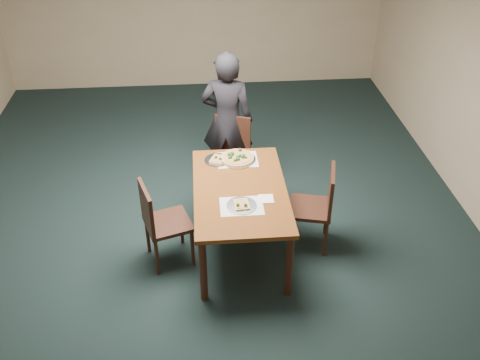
{
  "coord_description": "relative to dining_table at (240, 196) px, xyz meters",
  "views": [
    {
      "loc": [
        0.02,
        -4.44,
        3.72
      ],
      "look_at": [
        0.38,
        -0.22,
        0.85
      ],
      "focal_mm": 40.0,
      "sensor_mm": 36.0,
      "label": 1
    }
  ],
  "objects": [
    {
      "name": "room_shell",
      "position": [
        -0.38,
        0.22,
        1.08
      ],
      "size": [
        8.0,
        8.0,
        8.0
      ],
      "color": "tan",
      "rests_on": "ground"
    },
    {
      "name": "ground",
      "position": [
        -0.38,
        0.22,
        -0.66
      ],
      "size": [
        8.0,
        8.0,
        0.0
      ],
      "primitive_type": "plane",
      "color": "black",
      "rests_on": "ground"
    },
    {
      "name": "slice_plate_far",
      "position": [
        -0.19,
        0.53,
        0.1
      ],
      "size": [
        0.28,
        0.28,
        0.06
      ],
      "color": "silver",
      "rests_on": "dining_table"
    },
    {
      "name": "placemat_main",
      "position": [
        0.02,
        0.53,
        0.09
      ],
      "size": [
        0.42,
        0.32,
        0.0
      ],
      "primitive_type": "cube",
      "color": "white",
      "rests_on": "dining_table"
    },
    {
      "name": "chair_left",
      "position": [
        -0.79,
        -0.12,
        -0.14
      ],
      "size": [
        0.53,
        0.53,
        0.91
      ],
      "rotation": [
        0.0,
        0.0,
        1.88
      ],
      "color": "black",
      "rests_on": "ground"
    },
    {
      "name": "diner",
      "position": [
        -0.04,
        1.27,
        0.17
      ],
      "size": [
        0.68,
        0.52,
        1.65
      ],
      "primitive_type": "imported",
      "rotation": [
        0.0,
        0.0,
        2.91
      ],
      "color": "black",
      "rests_on": "ground"
    },
    {
      "name": "dining_table",
      "position": [
        0.0,
        0.0,
        0.0
      ],
      "size": [
        0.9,
        1.5,
        0.75
      ],
      "color": "#5A2E12",
      "rests_on": "ground"
    },
    {
      "name": "placemat_near",
      "position": [
        -0.01,
        -0.28,
        0.09
      ],
      "size": [
        0.4,
        0.3,
        0.0
      ],
      "primitive_type": "cube",
      "color": "white",
      "rests_on": "dining_table"
    },
    {
      "name": "slice_plate_near",
      "position": [
        -0.01,
        -0.29,
        0.11
      ],
      "size": [
        0.28,
        0.28,
        0.06
      ],
      "color": "silver",
      "rests_on": "dining_table"
    },
    {
      "name": "napkin",
      "position": [
        0.23,
        -0.19,
        0.09
      ],
      "size": [
        0.14,
        0.14,
        0.01
      ],
      "primitive_type": "cube",
      "rotation": [
        0.0,
        0.0,
        -0.03
      ],
      "color": "white",
      "rests_on": "dining_table"
    },
    {
      "name": "chair_far",
      "position": [
        -0.02,
        1.11,
        -0.14
      ],
      "size": [
        0.53,
        0.53,
        0.91
      ],
      "rotation": [
        0.0,
        0.0,
        -0.32
      ],
      "color": "black",
      "rests_on": "ground"
    },
    {
      "name": "chair_right",
      "position": [
        0.79,
        0.0,
        -0.14
      ],
      "size": [
        0.51,
        0.51,
        0.91
      ],
      "rotation": [
        0.0,
        0.0,
        -1.81
      ],
      "color": "black",
      "rests_on": "ground"
    },
    {
      "name": "pizza_pan",
      "position": [
        0.02,
        0.53,
        0.12
      ],
      "size": [
        0.38,
        0.38,
        0.08
      ],
      "color": "silver",
      "rests_on": "dining_table"
    }
  ]
}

